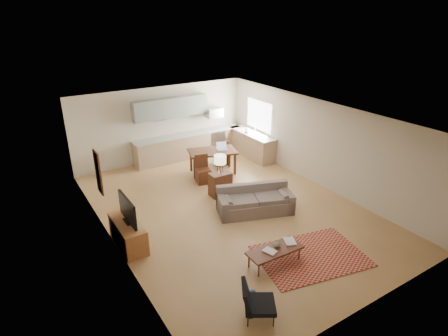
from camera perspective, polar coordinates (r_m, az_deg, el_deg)
room at (r=9.99m, az=0.92°, el=0.48°), size 9.00×9.00×9.00m
kitchen_counter_back at (r=14.12m, az=-5.31°, el=3.47°), size 4.26×0.64×0.92m
kitchen_counter_right at (r=14.17m, az=4.22°, el=3.59°), size 0.64×2.26×0.92m
kitchen_range at (r=14.62m, az=-1.47°, el=4.23°), size 0.62×0.62×0.90m
kitchen_microwave at (r=14.31m, az=-1.56°, el=8.41°), size 0.62×0.40×0.35m
upper_cabinets at (r=13.57m, az=-8.12°, el=9.10°), size 2.80×0.34×0.70m
window_right at (r=14.02m, az=5.36°, el=8.00°), size 0.02×1.40×1.05m
wall_art_left at (r=9.54m, az=-18.57°, el=-0.65°), size 0.06×0.42×1.10m
triptych at (r=13.59m, az=-9.87°, el=8.15°), size 1.70×0.04×0.50m
rug at (r=8.97m, az=13.07°, el=-12.93°), size 2.67×2.11×0.02m
sofa at (r=10.29m, az=4.78°, el=-4.93°), size 2.31×1.59×0.74m
coffee_table at (r=8.51m, az=7.69°, el=-13.18°), size 1.28×0.53×0.38m
book_a at (r=8.24m, az=6.57°, el=-12.81°), size 0.38×0.41×0.03m
book_b at (r=8.65m, az=9.23°, el=-11.02°), size 0.48×0.51×0.02m
vase at (r=8.44m, az=8.13°, el=-11.30°), size 0.17×0.17×0.17m
armchair at (r=7.16m, az=5.51°, el=-19.59°), size 0.87×0.87×0.73m
tv_credenza at (r=9.24m, az=-14.42°, el=-9.65°), size 0.52×1.35×0.63m
tv at (r=8.94m, az=-14.50°, el=-6.19°), size 0.10×1.04×0.63m
console_table at (r=11.18m, az=-0.58°, el=-2.48°), size 0.63×0.42×0.72m
table_lamp at (r=10.91m, az=-0.59°, el=0.60°), size 0.40×0.40×0.58m
dining_table at (r=12.70m, az=-1.74°, el=0.96°), size 1.78×1.33×0.80m
dining_chair_near at (r=11.97m, az=-3.19°, el=-0.22°), size 0.52×0.54×0.91m
dining_chair_far at (r=13.40m, az=-0.45°, el=2.45°), size 0.54×0.55×0.91m
laptop at (r=12.58m, az=-0.28°, el=3.33°), size 0.40×0.35×0.25m
soap_bottle at (r=14.09m, az=3.49°, el=5.88°), size 0.11×0.12×0.19m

